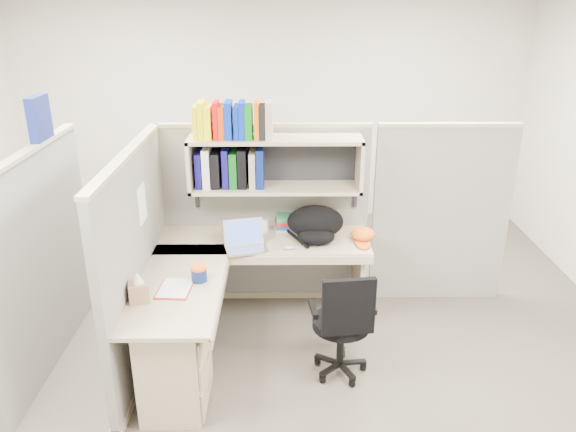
{
  "coord_description": "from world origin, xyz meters",
  "views": [
    {
      "loc": [
        0.17,
        -3.69,
        2.63
      ],
      "look_at": [
        0.2,
        0.25,
        1.06
      ],
      "focal_mm": 35.0,
      "sensor_mm": 36.0,
      "label": 1
    }
  ],
  "objects_px": {
    "backpack": "(316,225)",
    "snack_canister": "(199,273)",
    "desk": "(203,326)",
    "laptop": "(246,237)",
    "task_chair": "(342,340)"
  },
  "relations": [
    {
      "from": "backpack",
      "to": "snack_canister",
      "type": "relative_size",
      "value": 3.99
    },
    {
      "from": "desk",
      "to": "backpack",
      "type": "relative_size",
      "value": 3.74
    },
    {
      "from": "desk",
      "to": "laptop",
      "type": "relative_size",
      "value": 5.5
    },
    {
      "from": "task_chair",
      "to": "snack_canister",
      "type": "bearing_deg",
      "value": 173.53
    },
    {
      "from": "desk",
      "to": "task_chair",
      "type": "bearing_deg",
      "value": 0.86
    },
    {
      "from": "backpack",
      "to": "task_chair",
      "type": "distance_m",
      "value": 1.0
    },
    {
      "from": "backpack",
      "to": "snack_canister",
      "type": "height_order",
      "value": "backpack"
    },
    {
      "from": "desk",
      "to": "task_chair",
      "type": "xyz_separation_m",
      "value": [
        0.99,
        0.01,
        -0.13
      ]
    },
    {
      "from": "laptop",
      "to": "backpack",
      "type": "relative_size",
      "value": 0.68
    },
    {
      "from": "desk",
      "to": "snack_canister",
      "type": "height_order",
      "value": "snack_canister"
    },
    {
      "from": "desk",
      "to": "snack_canister",
      "type": "xyz_separation_m",
      "value": [
        -0.03,
        0.13,
        0.35
      ]
    },
    {
      "from": "snack_canister",
      "to": "task_chair",
      "type": "relative_size",
      "value": 0.13
    },
    {
      "from": "snack_canister",
      "to": "backpack",
      "type": "bearing_deg",
      "value": 39.15
    },
    {
      "from": "backpack",
      "to": "task_chair",
      "type": "height_order",
      "value": "backpack"
    },
    {
      "from": "desk",
      "to": "task_chair",
      "type": "distance_m",
      "value": 1.0
    }
  ]
}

